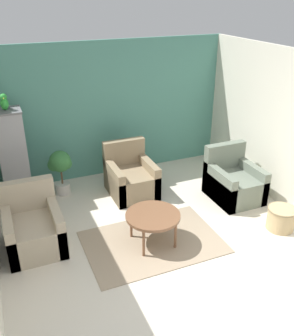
{
  "coord_description": "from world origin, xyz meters",
  "views": [
    {
      "loc": [
        -1.86,
        -2.71,
        3.16
      ],
      "look_at": [
        0.0,
        1.73,
        0.84
      ],
      "focal_mm": 40.0,
      "sensor_mm": 36.0,
      "label": 1
    }
  ],
  "objects_px": {
    "coffee_table": "(153,217)",
    "wicker_basket": "(281,218)",
    "armchair_right": "(233,183)",
    "birdcage": "(14,159)",
    "parrot": "(4,102)",
    "potted_plant": "(60,166)",
    "armchair_left": "(34,229)",
    "armchair_middle": "(131,178)"
  },
  "relations": [
    {
      "from": "coffee_table",
      "to": "wicker_basket",
      "type": "height_order",
      "value": "coffee_table"
    },
    {
      "from": "coffee_table",
      "to": "armchair_right",
      "type": "xyz_separation_m",
      "value": [
        1.72,
        0.62,
        -0.14
      ]
    },
    {
      "from": "armchair_right",
      "to": "birdcage",
      "type": "xyz_separation_m",
      "value": [
        -3.28,
        1.29,
        0.46
      ]
    },
    {
      "from": "birdcage",
      "to": "parrot",
      "type": "height_order",
      "value": "parrot"
    },
    {
      "from": "coffee_table",
      "to": "birdcage",
      "type": "height_order",
      "value": "birdcage"
    },
    {
      "from": "potted_plant",
      "to": "birdcage",
      "type": "bearing_deg",
      "value": 175.63
    },
    {
      "from": "armchair_left",
      "to": "potted_plant",
      "type": "xyz_separation_m",
      "value": [
        0.63,
        1.31,
        0.23
      ]
    },
    {
      "from": "armchair_left",
      "to": "armchair_middle",
      "type": "distance_m",
      "value": 1.92
    },
    {
      "from": "armchair_left",
      "to": "potted_plant",
      "type": "distance_m",
      "value": 1.47
    },
    {
      "from": "armchair_middle",
      "to": "birdcage",
      "type": "relative_size",
      "value": 0.55
    },
    {
      "from": "birdcage",
      "to": "armchair_right",
      "type": "bearing_deg",
      "value": -21.41
    },
    {
      "from": "armchair_right",
      "to": "wicker_basket",
      "type": "height_order",
      "value": "armchair_right"
    },
    {
      "from": "coffee_table",
      "to": "wicker_basket",
      "type": "xyz_separation_m",
      "value": [
        1.84,
        -0.41,
        -0.24
      ]
    },
    {
      "from": "coffee_table",
      "to": "potted_plant",
      "type": "distance_m",
      "value": 2.05
    },
    {
      "from": "armchair_middle",
      "to": "armchair_right",
      "type": "bearing_deg",
      "value": -28.06
    },
    {
      "from": "potted_plant",
      "to": "armchair_right",
      "type": "bearing_deg",
      "value": -25.52
    },
    {
      "from": "wicker_basket",
      "to": "armchair_middle",
      "type": "bearing_deg",
      "value": 131.52
    },
    {
      "from": "coffee_table",
      "to": "armchair_left",
      "type": "xyz_separation_m",
      "value": [
        -1.49,
        0.55,
        -0.14
      ]
    },
    {
      "from": "armchair_right",
      "to": "armchair_middle",
      "type": "bearing_deg",
      "value": 151.94
    },
    {
      "from": "parrot",
      "to": "wicker_basket",
      "type": "xyz_separation_m",
      "value": [
        3.4,
        -2.32,
        -1.47
      ]
    },
    {
      "from": "coffee_table",
      "to": "armchair_middle",
      "type": "relative_size",
      "value": 0.86
    },
    {
      "from": "armchair_middle",
      "to": "parrot",
      "type": "bearing_deg",
      "value": 164.7
    },
    {
      "from": "coffee_table",
      "to": "birdcage",
      "type": "bearing_deg",
      "value": 129.25
    },
    {
      "from": "birdcage",
      "to": "potted_plant",
      "type": "bearing_deg",
      "value": -4.37
    },
    {
      "from": "coffee_table",
      "to": "armchair_right",
      "type": "bearing_deg",
      "value": 19.95
    },
    {
      "from": "armchair_left",
      "to": "armchair_middle",
      "type": "bearing_deg",
      "value": 27.22
    },
    {
      "from": "armchair_left",
      "to": "birdcage",
      "type": "xyz_separation_m",
      "value": [
        -0.07,
        1.36,
        0.46
      ]
    },
    {
      "from": "armchair_middle",
      "to": "armchair_left",
      "type": "bearing_deg",
      "value": -152.78
    },
    {
      "from": "armchair_left",
      "to": "potted_plant",
      "type": "bearing_deg",
      "value": 64.22
    },
    {
      "from": "wicker_basket",
      "to": "armchair_right",
      "type": "bearing_deg",
      "value": 96.54
    },
    {
      "from": "armchair_right",
      "to": "armchair_left",
      "type": "bearing_deg",
      "value": -178.65
    },
    {
      "from": "birdcage",
      "to": "wicker_basket",
      "type": "xyz_separation_m",
      "value": [
        3.4,
        -2.32,
        -0.56
      ]
    },
    {
      "from": "parrot",
      "to": "potted_plant",
      "type": "xyz_separation_m",
      "value": [
        0.7,
        -0.06,
        -1.15
      ]
    },
    {
      "from": "armchair_middle",
      "to": "birdcage",
      "type": "bearing_deg",
      "value": 164.76
    },
    {
      "from": "birdcage",
      "to": "potted_plant",
      "type": "height_order",
      "value": "birdcage"
    },
    {
      "from": "coffee_table",
      "to": "armchair_middle",
      "type": "distance_m",
      "value": 1.45
    },
    {
      "from": "coffee_table",
      "to": "armchair_right",
      "type": "relative_size",
      "value": 0.86
    },
    {
      "from": "armchair_middle",
      "to": "parrot",
      "type": "xyz_separation_m",
      "value": [
        -1.77,
        0.49,
        1.38
      ]
    },
    {
      "from": "armchair_left",
      "to": "armchair_middle",
      "type": "xyz_separation_m",
      "value": [
        1.71,
        0.88,
        0.0
      ]
    },
    {
      "from": "armchair_right",
      "to": "parrot",
      "type": "relative_size",
      "value": 3.36
    },
    {
      "from": "armchair_left",
      "to": "wicker_basket",
      "type": "distance_m",
      "value": 3.47
    },
    {
      "from": "armchair_left",
      "to": "armchair_right",
      "type": "relative_size",
      "value": 1.0
    }
  ]
}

